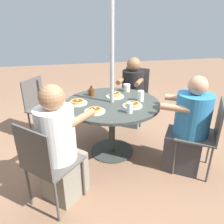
# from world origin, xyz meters

# --- Properties ---
(ground_plane) EXTENTS (12.00, 12.00, 0.00)m
(ground_plane) POSITION_xyz_m (0.00, 0.00, 0.00)
(ground_plane) COLOR #8C664C
(patio_table) EXTENTS (1.18, 1.18, 0.71)m
(patio_table) POSITION_xyz_m (0.00, 0.00, 0.61)
(patio_table) COLOR #383D38
(patio_table) RESTS_ON ground
(umbrella_pole) EXTENTS (0.05, 0.05, 2.05)m
(umbrella_pole) POSITION_xyz_m (0.00, 0.00, 1.02)
(umbrella_pole) COLOR #ADADB2
(umbrella_pole) RESTS_ON ground
(patio_chair_north) EXTENTS (0.61, 0.61, 0.89)m
(patio_chair_north) POSITION_xyz_m (0.76, 0.79, 0.52)
(patio_chair_north) COLOR #514C47
(patio_chair_north) RESTS_ON ground
(diner_north) EXTENTS (0.59, 0.59, 1.18)m
(diner_north) POSITION_xyz_m (0.64, 0.67, 0.54)
(diner_north) COLOR gray
(diner_north) RESTS_ON ground
(patio_chair_east) EXTENTS (0.59, 0.59, 0.89)m
(patio_chair_east) POSITION_xyz_m (-0.92, 0.60, 0.52)
(patio_chair_east) COLOR #514C47
(patio_chair_east) RESTS_ON ground
(diner_east) EXTENTS (0.60, 0.57, 1.13)m
(diner_east) POSITION_xyz_m (-0.77, 0.50, 0.51)
(diner_east) COLOR #3D3D42
(diner_east) RESTS_ON ground
(patio_chair_south) EXTENTS (0.59, 0.59, 0.89)m
(patio_chair_south) POSITION_xyz_m (-0.59, -0.92, 0.52)
(patio_chair_south) COLOR #514C47
(patio_chair_south) RESTS_ON ground
(diner_south) EXTENTS (0.54, 0.58, 1.10)m
(diner_south) POSITION_xyz_m (-0.50, -0.78, 0.50)
(diner_south) COLOR slate
(diner_south) RESTS_ON ground
(patio_chair_west) EXTENTS (0.59, 0.59, 0.89)m
(patio_chair_west) POSITION_xyz_m (0.91, -0.60, 0.52)
(patio_chair_west) COLOR #514C47
(patio_chair_west) RESTS_ON ground
(pancake_plate_a) EXTENTS (0.23, 0.23, 0.07)m
(pancake_plate_a) POSITION_xyz_m (-0.08, -0.18, 0.74)
(pancake_plate_a) COLOR silver
(pancake_plate_a) RESTS_ON patio_table
(pancake_plate_b) EXTENTS (0.23, 0.23, 0.05)m
(pancake_plate_b) POSITION_xyz_m (0.25, 0.25, 0.73)
(pancake_plate_b) COLOR silver
(pancake_plate_b) RESTS_ON patio_table
(pancake_plate_c) EXTENTS (0.23, 0.23, 0.05)m
(pancake_plate_c) POSITION_xyz_m (0.42, -0.04, 0.73)
(pancake_plate_c) COLOR silver
(pancake_plate_c) RESTS_ON patio_table
(pancake_plate_d) EXTENTS (0.23, 0.23, 0.05)m
(pancake_plate_d) POSITION_xyz_m (-0.21, 0.19, 0.73)
(pancake_plate_d) COLOR silver
(pancake_plate_d) RESTS_ON patio_table
(syrup_bottle) EXTENTS (0.09, 0.08, 0.13)m
(syrup_bottle) POSITION_xyz_m (0.22, -0.29, 0.77)
(syrup_bottle) COLOR #602D0F
(syrup_bottle) RESTS_ON patio_table
(coffee_cup) EXTENTS (0.10, 0.10, 0.10)m
(coffee_cup) POSITION_xyz_m (-0.29, -0.36, 0.77)
(coffee_cup) COLOR beige
(coffee_cup) RESTS_ON patio_table
(drinking_glass_a) EXTENTS (0.08, 0.08, 0.13)m
(drinking_glass_a) POSITION_xyz_m (-0.35, 0.04, 0.78)
(drinking_glass_a) COLOR silver
(drinking_glass_a) RESTS_ON patio_table
(drinking_glass_b) EXTENTS (0.07, 0.07, 0.12)m
(drinking_glass_b) POSITION_xyz_m (-0.12, 0.36, 0.77)
(drinking_glass_b) COLOR silver
(drinking_glass_b) RESTS_ON patio_table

